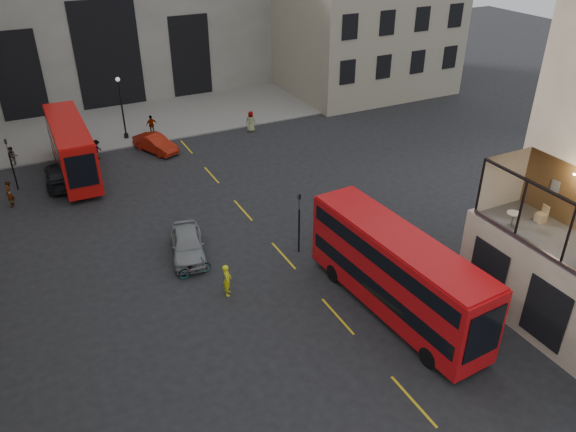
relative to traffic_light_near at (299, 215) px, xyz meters
name	(u,v)px	position (x,y,z in m)	size (l,w,h in m)	color
ground	(451,385)	(1.00, -12.00, -2.42)	(140.00, 140.00, 0.00)	black
host_frontage	(571,299)	(7.50, -12.00, -0.17)	(3.00, 11.00, 4.50)	#C6B094
pavement_far	(117,124)	(-5.00, 26.00, -2.36)	(40.00, 12.00, 0.12)	slate
traffic_light_near	(299,215)	(0.00, 0.00, 0.00)	(0.16, 0.20, 3.80)	black
traffic_light_far	(10,158)	(-14.00, 16.00, 0.00)	(0.16, 0.20, 3.80)	black
street_lamp_b	(123,112)	(-5.00, 22.00, -0.03)	(0.36, 0.36, 5.33)	black
bus_near	(396,270)	(1.69, -6.79, 0.02)	(3.19, 11.05, 4.35)	red
bus_far	(71,146)	(-9.90, 16.69, -0.14)	(2.43, 10.20, 4.06)	red
car_a	(188,244)	(-5.86, 2.52, -1.66)	(1.81, 4.49, 1.53)	gray
car_b	(155,144)	(-3.47, 18.22, -1.74)	(1.46, 4.18, 1.38)	maroon
car_c	(60,175)	(-11.15, 15.58, -1.72)	(1.97, 4.85, 1.41)	black
bicycle	(194,268)	(-6.17, 0.45, -1.94)	(0.64, 1.84, 0.96)	gray
cyclist	(227,280)	(-5.16, -1.89, -1.53)	(0.66, 0.43, 1.80)	yellow
pedestrian_a	(13,157)	(-13.90, 20.19, -1.61)	(0.79, 0.61, 1.62)	gray
pedestrian_b	(97,150)	(-7.95, 18.76, -1.62)	(1.04, 0.60, 1.60)	gray
pedestrian_c	(152,125)	(-2.70, 22.23, -1.59)	(0.98, 0.41, 1.66)	gray
pedestrian_d	(251,122)	(5.19, 18.86, -1.52)	(0.89, 0.58, 1.82)	gray
pedestrian_e	(9,194)	(-14.53, 13.51, -1.53)	(0.65, 0.43, 1.79)	gray
cafe_table_far	(513,218)	(6.52, -8.78, 2.68)	(0.61, 0.61, 0.77)	silver
cafe_chair_d	(541,217)	(8.12, -9.05, 2.43)	(0.45, 0.45, 0.85)	#DAB47D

